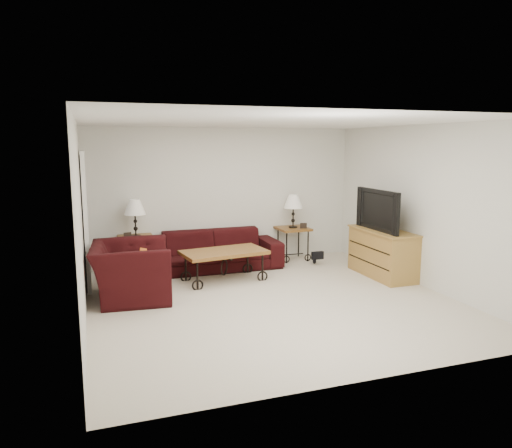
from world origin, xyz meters
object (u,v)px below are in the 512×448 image
at_px(sofa, 215,250).
at_px(tv_stand, 383,253).
at_px(side_table_left, 137,255).
at_px(lamp_right, 293,211).
at_px(backpack, 315,252).
at_px(armchair, 131,271).
at_px(side_table_right, 293,244).
at_px(coffee_table, 224,266).
at_px(lamp_left, 135,218).
at_px(television, 383,210).

relative_size(sofa, tv_stand, 1.75).
xyz_separation_m(side_table_left, lamp_right, (2.93, 0.00, 0.62)).
bearing_deg(backpack, armchair, -163.29).
height_order(side_table_right, armchair, armchair).
height_order(lamp_right, backpack, lamp_right).
bearing_deg(coffee_table, lamp_left, 143.05).
height_order(side_table_left, tv_stand, tv_stand).
relative_size(sofa, side_table_right, 3.67).
distance_m(side_table_left, backpack, 3.21).
xyz_separation_m(side_table_right, tv_stand, (0.97, -1.56, 0.08)).
bearing_deg(armchair, lamp_right, -60.97).
bearing_deg(television, tv_stand, 90.00).
xyz_separation_m(sofa, backpack, (1.83, -0.25, -0.11)).
relative_size(side_table_left, backpack, 1.42).
height_order(side_table_left, backpack, side_table_left).
xyz_separation_m(tv_stand, backpack, (-0.71, 1.13, -0.17)).
distance_m(sofa, television, 2.98).
distance_m(sofa, lamp_right, 1.70).
relative_size(side_table_left, lamp_left, 1.00).
relative_size(lamp_left, backpack, 1.42).
distance_m(lamp_right, backpack, 0.88).
height_order(side_table_right, coffee_table, side_table_right).
bearing_deg(side_table_right, coffee_table, -149.20).
xyz_separation_m(coffee_table, armchair, (-1.51, -0.44, 0.15)).
distance_m(lamp_left, television, 4.18).
bearing_deg(television, lamp_right, -148.82).
distance_m(lamp_left, lamp_right, 2.93).
height_order(coffee_table, tv_stand, tv_stand).
bearing_deg(lamp_left, side_table_right, 0.00).
bearing_deg(side_table_left, side_table_right, 0.00).
bearing_deg(side_table_right, sofa, -173.48).
relative_size(side_table_left, television, 0.54).
bearing_deg(armchair, coffee_table, -68.96).
distance_m(lamp_left, coffee_table, 1.77).
height_order(lamp_right, television, television).
distance_m(armchair, television, 4.15).
bearing_deg(tv_stand, side_table_right, 121.72).
height_order(sofa, lamp_left, lamp_left).
distance_m(side_table_left, television, 4.25).
height_order(sofa, side_table_left, sofa).
relative_size(tv_stand, backpack, 2.92).
bearing_deg(sofa, armchair, -141.81).
bearing_deg(backpack, side_table_right, 121.26).
distance_m(tv_stand, backpack, 1.35).
xyz_separation_m(lamp_left, television, (3.87, -1.56, 0.17)).
height_order(armchair, tv_stand, armchair).
bearing_deg(backpack, sofa, 172.78).
distance_m(side_table_right, lamp_left, 3.00).
xyz_separation_m(side_table_right, lamp_right, (0.00, 0.00, 0.63)).
xyz_separation_m(television, backpack, (-0.69, 1.13, -0.90)).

